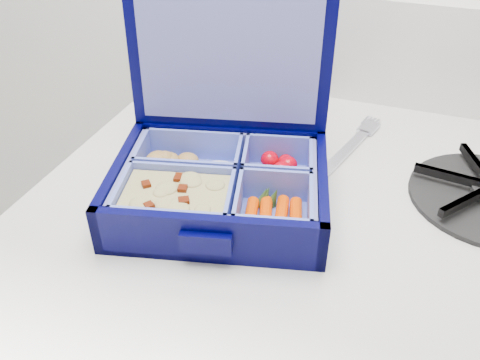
% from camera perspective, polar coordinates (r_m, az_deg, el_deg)
% --- Properties ---
extents(bento_box, '(0.26, 0.23, 0.05)m').
position_cam_1_polar(bento_box, '(0.56, -2.28, -0.78)').
color(bento_box, '#000032').
rests_on(bento_box, stove).
extents(burner_grate_rear, '(0.23, 0.23, 0.02)m').
position_cam_1_polar(burner_grate_rear, '(0.77, 2.80, 8.81)').
color(burner_grate_rear, black).
rests_on(burner_grate_rear, stove).
extents(fork, '(0.08, 0.20, 0.01)m').
position_cam_1_polar(fork, '(0.66, 11.06, 2.43)').
color(fork, silver).
rests_on(fork, stove).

